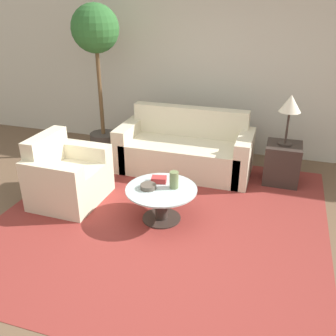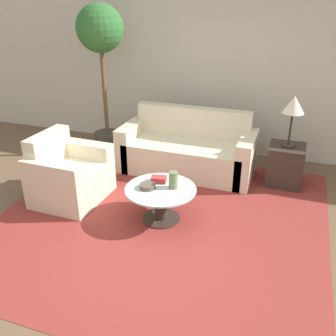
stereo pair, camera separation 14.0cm
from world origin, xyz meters
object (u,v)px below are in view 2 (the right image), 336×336
at_px(table_lamp, 294,107).
at_px(bowl, 148,186).
at_px(sofa_main, 188,151).
at_px(vase, 173,180).
at_px(armchair, 67,177).
at_px(book_stack, 159,179).
at_px(potted_plant, 101,51).
at_px(coffee_table, 161,199).

relative_size(table_lamp, bowl, 3.74).
height_order(sofa_main, vase, sofa_main).
distance_m(armchair, bowl, 1.17).
distance_m(armchair, book_stack, 1.23).
distance_m(table_lamp, book_stack, 1.98).
height_order(sofa_main, potted_plant, potted_plant).
height_order(sofa_main, book_stack, sofa_main).
bearing_deg(vase, potted_plant, 137.56).
xyz_separation_m(potted_plant, book_stack, (1.43, -1.41, -1.21)).
bearing_deg(book_stack, sofa_main, 79.34).
bearing_deg(sofa_main, coffee_table, -86.00).
relative_size(potted_plant, bowl, 12.63).
bearing_deg(vase, coffee_table, -154.56).
relative_size(coffee_table, vase, 4.10).
relative_size(sofa_main, armchair, 2.11).
bearing_deg(sofa_main, potted_plant, 174.33).
bearing_deg(table_lamp, potted_plant, 177.33).
xyz_separation_m(table_lamp, potted_plant, (-2.79, 0.13, 0.55)).
bearing_deg(potted_plant, book_stack, -44.70).
relative_size(armchair, coffee_table, 1.12).
bearing_deg(table_lamp, armchair, -152.38).
height_order(armchair, coffee_table, armchair).
relative_size(bowl, book_stack, 0.95).
relative_size(table_lamp, potted_plant, 0.30).
bearing_deg(bowl, vase, 21.06).
distance_m(sofa_main, armchair, 1.80).
distance_m(sofa_main, bowl, 1.47).
distance_m(armchair, potted_plant, 2.01).
xyz_separation_m(bowl, book_stack, (0.06, 0.19, 0.01)).
relative_size(coffee_table, bowl, 4.50).
bearing_deg(book_stack, vase, -33.37).
relative_size(sofa_main, bowl, 10.60).
xyz_separation_m(sofa_main, book_stack, (0.02, -1.27, 0.14)).
bearing_deg(potted_plant, vase, -42.44).
bearing_deg(potted_plant, sofa_main, -5.67).
bearing_deg(bowl, sofa_main, 88.34).
bearing_deg(vase, book_stack, 158.25).
bearing_deg(armchair, book_stack, -85.61).
relative_size(potted_plant, book_stack, 11.95).
bearing_deg(book_stack, coffee_table, -73.44).
distance_m(armchair, coffee_table, 1.30).
bearing_deg(armchair, sofa_main, -40.45).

